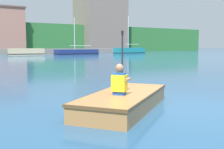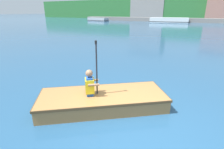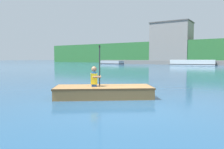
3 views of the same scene
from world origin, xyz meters
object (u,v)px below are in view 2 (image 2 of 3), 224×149
object	(u,v)px
moored_boat_dock_west_end	(169,20)
rowboat_foreground	(105,99)
moored_boat_dock_west_inner	(98,19)
person_paddler	(90,84)

from	to	relation	value
moored_boat_dock_west_end	rowboat_foreground	bearing A→B (deg)	-81.30
moored_boat_dock_west_inner	moored_boat_dock_west_end	bearing A→B (deg)	5.95
moored_boat_dock_west_end	moored_boat_dock_west_inner	size ratio (longest dim) A/B	1.38
moored_boat_dock_west_inner	person_paddler	distance (m)	42.38
moored_boat_dock_west_inner	person_paddler	xyz separation A→B (m)	(22.56, -35.88, 0.31)
moored_boat_dock_west_inner	person_paddler	bearing A→B (deg)	-57.84
moored_boat_dock_west_end	person_paddler	size ratio (longest dim) A/B	6.24
rowboat_foreground	person_paddler	world-z (taller)	person_paddler
rowboat_foreground	person_paddler	size ratio (longest dim) A/B	2.43
moored_boat_dock_west_end	rowboat_foreground	world-z (taller)	moored_boat_dock_west_end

